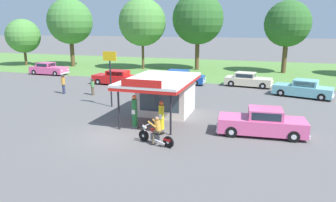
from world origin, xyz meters
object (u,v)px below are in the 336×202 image
at_px(roadside_pole_sign, 110,69).
at_px(gas_pump_offside, 161,117).
at_px(gas_pump_nearside, 135,113).
at_px(parked_car_back_row_left, 181,78).
at_px(motorcycle_with_rider, 156,133).
at_px(bystander_strolling_foreground, 93,87).
at_px(bystander_admiring_sedan, 63,84).
at_px(parked_car_back_row_far_left, 303,89).
at_px(parked_car_back_row_centre_right, 48,69).
at_px(parked_car_back_row_centre, 248,80).
at_px(featured_classic_sedan, 262,123).
at_px(parked_car_back_row_right, 116,78).

bearing_deg(roadside_pole_sign, gas_pump_offside, -36.76).
xyz_separation_m(gas_pump_nearside, parked_car_back_row_left, (-1.17, 15.23, -0.27)).
bearing_deg(gas_pump_offside, roadside_pole_sign, 143.24).
bearing_deg(gas_pump_nearside, motorcycle_with_rider, -45.38).
bearing_deg(bystander_strolling_foreground, bystander_admiring_sedan, -173.76).
bearing_deg(bystander_strolling_foreground, parked_car_back_row_far_left, 15.38).
height_order(motorcycle_with_rider, bystander_admiring_sedan, bystander_admiring_sedan).
bearing_deg(parked_car_back_row_centre_right, parked_car_back_row_centre, -1.06).
distance_m(gas_pump_nearside, parked_car_back_row_centre_right, 25.40).
relative_size(motorcycle_with_rider, featured_classic_sedan, 0.43).
bearing_deg(gas_pump_offside, featured_classic_sedan, 9.86).
height_order(featured_classic_sedan, parked_car_back_row_centre, featured_classic_sedan).
bearing_deg(parked_car_back_row_centre, bystander_strolling_foreground, -147.29).
xyz_separation_m(parked_car_back_row_centre_right, bystander_admiring_sedan, (9.09, -9.37, 0.25)).
relative_size(gas_pump_offside, featured_classic_sedan, 0.35).
xyz_separation_m(parked_car_back_row_centre, bystander_strolling_foreground, (-13.37, -8.58, 0.11)).
height_order(parked_car_back_row_left, bystander_admiring_sedan, bystander_admiring_sedan).
distance_m(parked_car_back_row_left, bystander_strolling_foreground, 10.05).
bearing_deg(parked_car_back_row_centre_right, bystander_strolling_foreground, -37.05).
height_order(gas_pump_offside, parked_car_back_row_right, gas_pump_offside).
distance_m(parked_car_back_row_right, roadside_pole_sign, 9.75).
height_order(gas_pump_nearside, bystander_admiring_sedan, gas_pump_nearside).
height_order(gas_pump_offside, parked_car_back_row_left, gas_pump_offside).
xyz_separation_m(motorcycle_with_rider, parked_car_back_row_centre, (3.72, 18.21, 0.02)).
height_order(gas_pump_offside, motorcycle_with_rider, gas_pump_offside).
xyz_separation_m(parked_car_back_row_far_left, parked_car_back_row_right, (-18.77, 0.36, 0.01)).
xyz_separation_m(motorcycle_with_rider, parked_car_back_row_centre_right, (-21.64, 18.68, 0.05)).
height_order(parked_car_back_row_centre_right, parked_car_back_row_far_left, parked_car_back_row_far_left).
relative_size(parked_car_back_row_right, bystander_admiring_sedan, 2.89).
xyz_separation_m(bystander_strolling_foreground, roadside_pole_sign, (3.60, -3.19, 2.20)).
bearing_deg(gas_pump_offside, parked_car_back_row_right, 126.84).
distance_m(parked_car_back_row_left, parked_car_back_row_centre_right, 18.26).
distance_m(parked_car_back_row_right, bystander_admiring_sedan, 6.27).
bearing_deg(featured_classic_sedan, parked_car_back_row_left, 121.76).
bearing_deg(parked_car_back_row_centre_right, parked_car_back_row_left, -3.67).
bearing_deg(parked_car_back_row_centre_right, featured_classic_sedan, -29.65).
relative_size(parked_car_back_row_left, parked_car_back_row_right, 1.04).
xyz_separation_m(parked_car_back_row_right, roadside_pole_sign, (3.99, -8.60, 2.27)).
bearing_deg(motorcycle_with_rider, parked_car_back_row_centre, 78.47).
height_order(parked_car_back_row_centre_right, parked_car_back_row_right, parked_car_back_row_centre_right).
height_order(bystander_strolling_foreground, roadside_pole_sign, roadside_pole_sign).
bearing_deg(motorcycle_with_rider, gas_pump_offside, 101.85).
bearing_deg(bystander_strolling_foreground, motorcycle_with_rider, -44.93).
distance_m(gas_pump_nearside, parked_car_back_row_right, 14.95).
xyz_separation_m(featured_classic_sedan, parked_car_back_row_left, (-8.80, 14.21, -0.03)).
relative_size(bystander_admiring_sedan, roadside_pole_sign, 0.41).
bearing_deg(parked_car_back_row_right, roadside_pole_sign, -65.12).
height_order(gas_pump_nearside, motorcycle_with_rider, gas_pump_nearside).
bearing_deg(bystander_admiring_sedan, gas_pump_offside, -30.20).
distance_m(gas_pump_nearside, parked_car_back_row_centre, 17.01).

